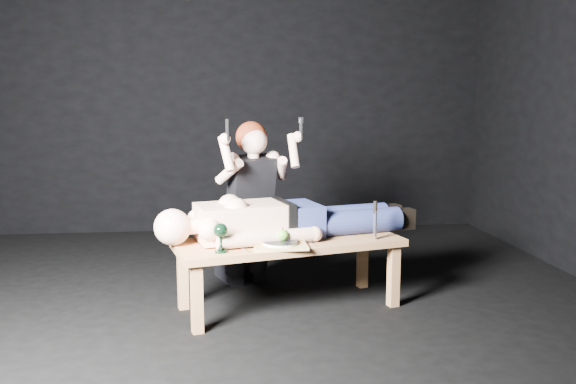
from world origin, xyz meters
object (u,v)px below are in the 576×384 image
object	(u,v)px
lying_man	(291,214)
goblet	(221,238)
serving_tray	(280,245)
kneeling_woman	(247,202)
carving_knife	(375,220)
table	(289,274)

from	to	relation	value
lying_man	goblet	world-z (taller)	lying_man
serving_tray	kneeling_woman	bearing A→B (deg)	103.47
carving_knife	table	bearing A→B (deg)	160.46
lying_man	serving_tray	xyz separation A→B (m)	(-0.10, -0.29, -0.13)
table	serving_tray	world-z (taller)	serving_tray
table	carving_knife	size ratio (longest dim) A/B	5.78
lying_man	kneeling_woman	xyz separation A→B (m)	(-0.27, 0.42, 0.02)
goblet	serving_tray	bearing A→B (deg)	13.97
table	goblet	xyz separation A→B (m)	(-0.43, -0.28, 0.31)
kneeling_woman	table	bearing A→B (deg)	-85.53
serving_tray	goblet	bearing A→B (deg)	-166.03
goblet	table	bearing A→B (deg)	32.62
lying_man	goblet	xyz separation A→B (m)	(-0.45, -0.38, -0.06)
kneeling_woman	serving_tray	distance (m)	0.74
table	kneeling_woman	bearing A→B (deg)	100.73
table	goblet	distance (m)	0.60
kneeling_woman	goblet	bearing A→B (deg)	-123.86
lying_man	carving_knife	size ratio (longest dim) A/B	6.29
goblet	carving_knife	distance (m)	1.00
goblet	carving_knife	world-z (taller)	carving_knife
carving_knife	kneeling_woman	bearing A→B (deg)	129.90
serving_tray	carving_knife	bearing A→B (deg)	12.44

